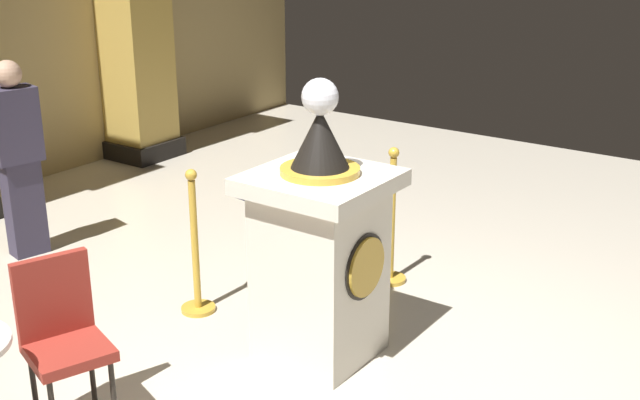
% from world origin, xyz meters
% --- Properties ---
extents(ground_plane, '(11.29, 11.29, 0.00)m').
position_xyz_m(ground_plane, '(0.00, 0.00, 0.00)').
color(ground_plane, beige).
extents(pedestal_clock, '(0.79, 0.79, 1.76)m').
position_xyz_m(pedestal_clock, '(0.13, 0.25, 0.71)').
color(pedestal_clock, silver).
rests_on(pedestal_clock, ground_plane).
extents(stanchion_near, '(0.24, 0.24, 1.05)m').
position_xyz_m(stanchion_near, '(1.31, 0.43, 0.37)').
color(stanchion_near, gold).
rests_on(stanchion_near, ground_plane).
extents(stanchion_far, '(0.24, 0.24, 1.04)m').
position_xyz_m(stanchion_far, '(0.11, 1.28, 0.36)').
color(stanchion_far, gold).
rests_on(stanchion_far, ground_plane).
extents(velvet_rope, '(1.06, 1.05, 0.22)m').
position_xyz_m(velvet_rope, '(0.71, 0.86, 0.79)').
color(velvet_rope, '#141947').
extents(bystander_guest, '(0.40, 0.29, 1.58)m').
position_xyz_m(bystander_guest, '(0.08, 3.12, 0.83)').
color(bystander_guest, '#383347').
rests_on(bystander_guest, ground_plane).
extents(cafe_chair_red, '(0.51, 0.51, 0.96)m').
position_xyz_m(cafe_chair_red, '(-1.27, 0.93, 0.57)').
color(cafe_chair_red, black).
rests_on(cafe_chair_red, ground_plane).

